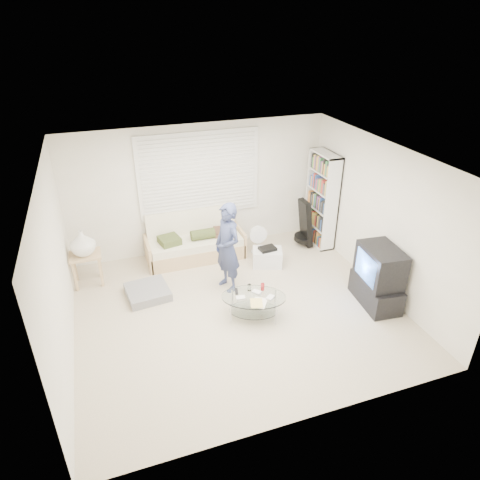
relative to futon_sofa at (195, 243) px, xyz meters
name	(u,v)px	position (x,y,z in m)	size (l,w,h in m)	color
ground	(238,310)	(0.23, -1.87, -0.30)	(5.00, 5.00, 0.00)	tan
room_shell	(227,206)	(0.23, -1.39, 1.33)	(5.02, 4.52, 2.51)	silver
window_blinds	(200,175)	(0.23, 0.33, 1.25)	(2.32, 0.08, 1.62)	silver
futon_sofa	(195,243)	(0.00, 0.00, 0.00)	(1.86, 0.75, 0.91)	tan
grey_floor_pillow	(148,292)	(-1.08, -1.01, -0.22)	(0.67, 0.67, 0.15)	slate
side_table	(83,245)	(-1.99, -0.30, 0.47)	(0.53, 0.42, 1.04)	tan
bookshelf	(322,200)	(2.56, -0.23, 0.65)	(0.30, 0.80, 1.90)	white
guitar_case	(305,227)	(2.21, -0.28, 0.14)	(0.35, 0.36, 0.98)	black
floor_fan	(257,237)	(1.20, -0.23, 0.05)	(0.36, 0.24, 0.59)	white
storage_bin	(267,257)	(1.21, -0.74, -0.13)	(0.64, 0.54, 0.38)	white
tv_unit	(378,277)	(2.43, -2.41, 0.19)	(0.59, 0.97, 1.01)	black
coffee_table	(254,300)	(0.42, -2.10, 0.00)	(1.16, 0.96, 0.49)	silver
standing_person	(228,248)	(0.28, -1.22, 0.49)	(0.57, 0.38, 1.57)	navy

